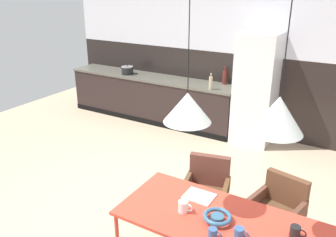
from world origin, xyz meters
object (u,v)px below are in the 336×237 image
at_px(open_book, 199,196).
at_px(bottle_wine_green, 211,83).
at_px(mug_wide_latte, 239,233).
at_px(mug_white_ceramic, 295,232).
at_px(refrigerator_column, 256,89).
at_px(pendant_lamp_over_table_far, 278,115).
at_px(bottle_oil_tall, 225,77).
at_px(dining_table, 222,224).
at_px(armchair_by_stool, 280,203).
at_px(armchair_facing_counter, 207,184).
at_px(mug_glass_clear, 184,206).
at_px(cooking_pot, 127,70).
at_px(pendant_lamp_over_table_near, 187,107).
at_px(fruit_bowl, 217,217).
at_px(mug_short_terracotta, 213,234).

distance_m(open_book, bottle_wine_green, 3.09).
bearing_deg(mug_wide_latte, mug_white_ceramic, 30.05).
bearing_deg(refrigerator_column, mug_wide_latte, -74.45).
xyz_separation_m(mug_wide_latte, pendant_lamp_over_table_far, (0.16, 0.10, 1.00)).
height_order(refrigerator_column, bottle_oil_tall, refrigerator_column).
height_order(refrigerator_column, dining_table, refrigerator_column).
distance_m(armchair_by_stool, mug_wide_latte, 1.06).
relative_size(refrigerator_column, armchair_by_stool, 2.47).
distance_m(armchair_facing_counter, mug_glass_clear, 0.91).
bearing_deg(dining_table, bottle_wine_green, 115.88).
xyz_separation_m(refrigerator_column, cooking_pot, (-2.63, -0.08, 0.02)).
relative_size(mug_wide_latte, cooking_pot, 0.50).
bearing_deg(dining_table, pendant_lamp_over_table_far, -4.54).
bearing_deg(refrigerator_column, pendant_lamp_over_table_near, -83.19).
bearing_deg(open_book, bottle_wine_green, 112.23).
bearing_deg(armchair_facing_counter, mug_glass_clear, 86.80).
bearing_deg(mug_glass_clear, dining_table, 10.76).
height_order(armchair_by_stool, mug_wide_latte, mug_wide_latte).
relative_size(armchair_facing_counter, pendant_lamp_over_table_near, 0.64).
xyz_separation_m(fruit_bowl, bottle_oil_tall, (-1.38, 3.54, 0.24)).
distance_m(fruit_bowl, mug_white_ceramic, 0.62).
bearing_deg(mug_short_terracotta, bottle_oil_tall, 110.89).
xyz_separation_m(refrigerator_column, pendant_lamp_over_table_near, (0.39, -3.27, 0.75)).
distance_m(open_book, mug_glass_clear, 0.28).
relative_size(fruit_bowl, mug_glass_clear, 1.81).
distance_m(armchair_facing_counter, mug_white_ceramic, 1.31).
bearing_deg(pendant_lamp_over_table_far, mug_white_ceramic, 28.31).
xyz_separation_m(pendant_lamp_over_table_near, pendant_lamp_over_table_far, (0.72, -0.04, 0.09)).
xyz_separation_m(dining_table, armchair_by_stool, (0.30, 0.88, -0.21)).
bearing_deg(mug_short_terracotta, cooking_pot, 134.58).
relative_size(bottle_wine_green, bottle_oil_tall, 0.88).
bearing_deg(mug_short_terracotta, mug_white_ceramic, 31.92).
distance_m(mug_white_ceramic, bottle_oil_tall, 3.96).
height_order(armchair_facing_counter, cooking_pot, cooking_pot).
bearing_deg(armchair_by_stool, refrigerator_column, -53.53).
distance_m(mug_short_terracotta, bottle_wine_green, 3.65).
distance_m(armchair_facing_counter, mug_short_terracotta, 1.20).
xyz_separation_m(refrigerator_column, armchair_facing_counter, (0.26, -2.49, -0.43)).
distance_m(bottle_wine_green, pendant_lamp_over_table_near, 3.32).
height_order(refrigerator_column, fruit_bowl, refrigerator_column).
distance_m(mug_white_ceramic, mug_glass_clear, 0.93).
xyz_separation_m(armchair_facing_counter, open_book, (0.17, -0.58, 0.23)).
relative_size(mug_glass_clear, bottle_oil_tall, 0.41).
height_order(armchair_facing_counter, armchair_by_stool, armchair_facing_counter).
bearing_deg(mug_wide_latte, cooking_pot, 137.04).
xyz_separation_m(armchair_facing_counter, bottle_oil_tall, (-0.92, 2.71, 0.51)).
distance_m(refrigerator_column, open_book, 3.11).
height_order(armchair_by_stool, fruit_bowl, fruit_bowl).
xyz_separation_m(armchair_facing_counter, fruit_bowl, (0.46, -0.83, 0.27)).
xyz_separation_m(refrigerator_column, mug_glass_clear, (0.41, -3.35, -0.15)).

